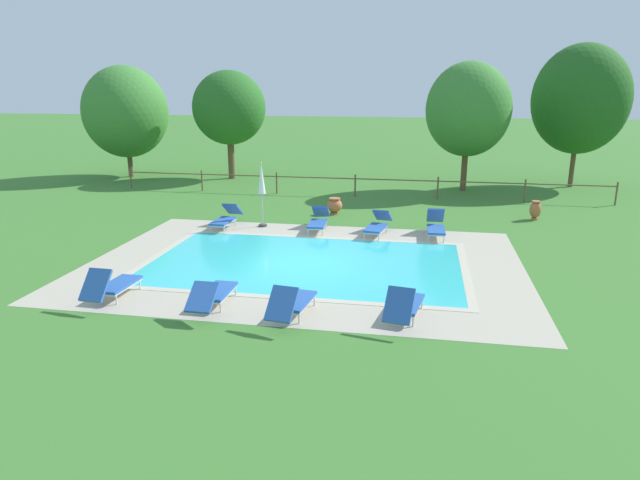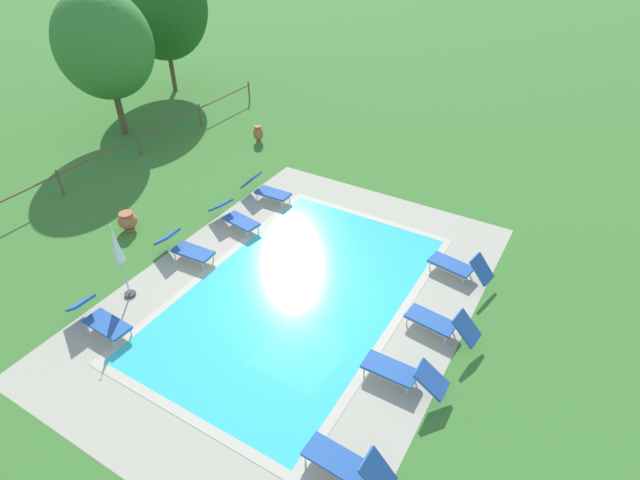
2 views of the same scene
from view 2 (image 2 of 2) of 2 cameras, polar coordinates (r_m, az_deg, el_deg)
The scene contains 18 objects.
ground_plane at distance 14.63m, azimuth -2.58°, elevation -6.08°, with size 160.00×160.00×0.00m, color #3D752D.
pool_deck_paving at distance 14.63m, azimuth -2.58°, elevation -6.07°, with size 12.90×9.28×0.01m, color #B2A893.
swimming_pool_water at distance 14.63m, azimuth -2.58°, elevation -6.07°, with size 9.20×5.59×0.01m, color #38C6D1.
pool_coping_rim at distance 14.63m, azimuth -2.58°, elevation -6.05°, with size 9.68×6.07×0.01m.
sun_lounger_north_near_steps at distance 18.85m, azimuth -6.10°, elevation 5.70°, with size 0.63×1.94×0.92m.
sun_lounger_north_mid at distance 15.53m, azimuth 15.57°, elevation -2.89°, with size 0.91×1.97×0.95m.
sun_lounger_north_far at distance 16.28m, azimuth -15.03°, elevation -0.86°, with size 0.70×2.03×0.83m.
sun_lounger_north_end at distance 12.29m, azimuth 9.26°, elevation -14.61°, with size 0.60×2.02×0.81m.
sun_lounger_south_near_corner at distance 14.55m, azimuth -23.77°, elevation -8.16°, with size 0.69×2.03×0.83m.
sun_lounger_south_mid at distance 10.83m, azimuth 3.10°, elevation -24.01°, with size 0.67×1.91×0.96m.
sun_lounger_south_far at distance 17.44m, azimuth -9.61°, elevation 2.61°, with size 0.92×2.09×0.81m.
sun_lounger_south_end at distance 13.58m, azimuth 13.56°, elevation -9.13°, with size 0.83×1.99×0.92m.
patio_umbrella_closed_row_west at distance 14.58m, azimuth -22.07°, elevation -0.92°, with size 0.32×0.32×2.45m.
terracotta_urn_near_fence at distance 23.42m, azimuth -7.04°, elevation 11.92°, with size 0.45×0.45×0.77m.
terracotta_urn_by_tree at distance 18.20m, azimuth -21.01°, elevation 2.06°, with size 0.63×0.63×0.67m.
perimeter_fence at distance 21.20m, azimuth -27.56°, elevation 6.20°, with size 23.47×0.08×1.05m.
tree_far_west at distance 24.78m, azimuth -23.32°, elevation 19.67°, with size 4.13×4.13×6.32m.
tree_centre at distance 29.90m, azimuth -17.60°, elevation 24.07°, with size 4.76×4.76×7.24m.
Camera 2 is at (-9.08, -6.09, 9.73)m, focal length 28.18 mm.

